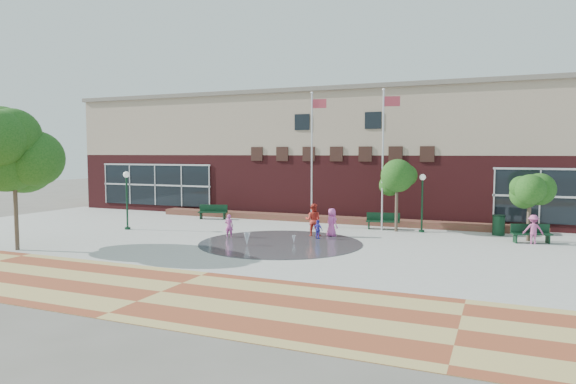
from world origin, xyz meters
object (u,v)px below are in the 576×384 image
at_px(flagpole_left, 313,152).
at_px(tree_big_left, 13,143).
at_px(flagpole_right, 384,152).
at_px(child_splash, 229,226).
at_px(trash_can, 499,225).
at_px(bench_left, 213,215).

relative_size(flagpole_left, tree_big_left, 1.17).
distance_m(flagpole_right, child_splash, 10.18).
bearing_deg(tree_big_left, flagpole_left, 50.80).
relative_size(trash_can, child_splash, 0.90).
height_order(bench_left, child_splash, child_splash).
relative_size(flagpole_right, child_splash, 6.54).
relative_size(bench_left, child_splash, 1.62).
bearing_deg(child_splash, tree_big_left, 30.62).
bearing_deg(trash_can, flagpole_left, -174.67).
xyz_separation_m(flagpole_left, child_splash, (-2.86, -5.52, -4.05)).
distance_m(bench_left, trash_can, 18.62).
bearing_deg(flagpole_right, trash_can, -7.77).
bearing_deg(flagpole_left, child_splash, -124.83).
xyz_separation_m(flagpole_left, bench_left, (-7.77, 0.88, -4.37)).
height_order(flagpole_left, child_splash, flagpole_left).
xyz_separation_m(flagpole_left, trash_can, (10.84, 1.01, -4.10)).
distance_m(trash_can, tree_big_left, 25.70).
xyz_separation_m(trash_can, tree_big_left, (-21.23, -13.75, 4.55)).
relative_size(flagpole_left, bench_left, 4.01).
distance_m(flagpole_left, trash_can, 11.64).
distance_m(bench_left, tree_big_left, 14.68).
bearing_deg(flagpole_right, child_splash, -155.00).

